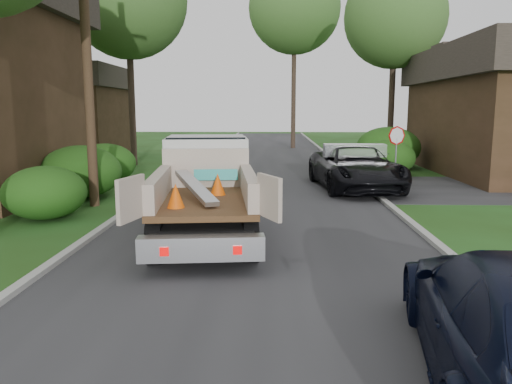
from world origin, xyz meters
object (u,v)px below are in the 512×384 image
object	(u,v)px
flatbed_truck	(206,180)
black_pickup	(356,168)
tree_center_far	(295,8)
stop_sign	(396,144)
tree_right_far	(395,17)
house_left_far	(63,111)
utility_pole	(86,42)

from	to	relation	value
flatbed_truck	black_pickup	bearing A→B (deg)	47.49
tree_center_far	stop_sign	bearing A→B (deg)	-81.34
black_pickup	tree_right_far	bearing A→B (deg)	65.39
tree_right_far	tree_center_far	world-z (taller)	tree_center_far
house_left_far	stop_sign	bearing A→B (deg)	-34.81
utility_pole	flatbed_truck	distance (m)	6.36
tree_right_far	flatbed_truck	distance (m)	21.35
utility_pole	tree_right_far	world-z (taller)	tree_right_far
house_left_far	tree_center_far	size ratio (longest dim) A/B	0.52
house_left_far	black_pickup	distance (m)	21.73
house_left_far	flatbed_truck	bearing A→B (deg)	-58.90
black_pickup	utility_pole	bearing A→B (deg)	-162.75
utility_pole	flatbed_truck	size ratio (longest dim) A/B	1.53
tree_right_far	flatbed_truck	bearing A→B (deg)	-116.34
house_left_far	tree_right_far	distance (m)	21.78
tree_right_far	black_pickup	bearing A→B (deg)	-109.18
stop_sign	house_left_far	xyz separation A→B (m)	(-18.70, 13.00, 1.27)
black_pickup	stop_sign	bearing A→B (deg)	2.69
tree_center_far	flatbed_truck	world-z (taller)	tree_center_far
utility_pole	tree_center_far	world-z (taller)	tree_center_far
utility_pole	tree_right_far	distance (m)	20.12
house_left_far	tree_right_far	size ratio (longest dim) A/B	0.66
flatbed_truck	black_pickup	size ratio (longest dim) A/B	1.06
house_left_far	black_pickup	size ratio (longest dim) A/B	1.22
tree_right_far	flatbed_truck	world-z (taller)	tree_right_far
tree_center_far	house_left_far	bearing A→B (deg)	-152.70
tree_right_far	black_pickup	xyz separation A→B (m)	(-3.91, -11.23, -7.62)
stop_sign	tree_right_far	xyz separation A→B (m)	(2.30, 11.00, 6.70)
flatbed_truck	house_left_far	bearing A→B (deg)	115.03
stop_sign	black_pickup	world-z (taller)	stop_sign
utility_pole	flatbed_truck	world-z (taller)	utility_pole
stop_sign	flatbed_truck	world-z (taller)	stop_sign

